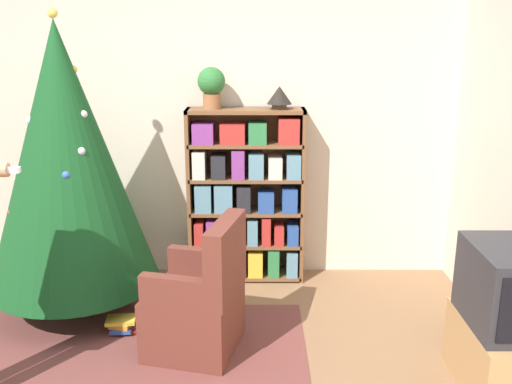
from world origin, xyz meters
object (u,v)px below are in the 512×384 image
Objects in this scene: bookshelf at (247,197)px; potted_plant at (212,85)px; christmas_tree at (67,158)px; table_lamp at (280,96)px; television at (510,287)px; armchair at (200,305)px.

bookshelf is 0.96m from potted_plant.
christmas_tree reaches higher than table_lamp.
christmas_tree is (-1.29, -0.54, 0.45)m from bookshelf.
bookshelf is 2.50× the size of television.
potted_plant is at bearing 178.55° from bookshelf.
armchair is at bearing -104.20° from bookshelf.
christmas_tree is 2.40× the size of armchair.
table_lamp is at bearing -0.00° from potted_plant.
potted_plant reaches higher than table_lamp.
television is (1.52, -1.60, -0.06)m from bookshelf.
television is 2.92× the size of table_lamp.
table_lamp reaches higher than television.
table_lamp is at bearing 1.47° from bookshelf.
television is at bearing -41.87° from potted_plant.
armchair is at bearing -115.76° from table_lamp.
television is at bearing -52.06° from table_lamp.
television is at bearing 89.92° from armchair.
potted_plant reaches higher than bookshelf.
christmas_tree reaches higher than television.
bookshelf is at bearing 133.56° from television.
bookshelf is at bearing 22.70° from christmas_tree.
potted_plant is (0.02, 1.16, 1.33)m from armchair.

